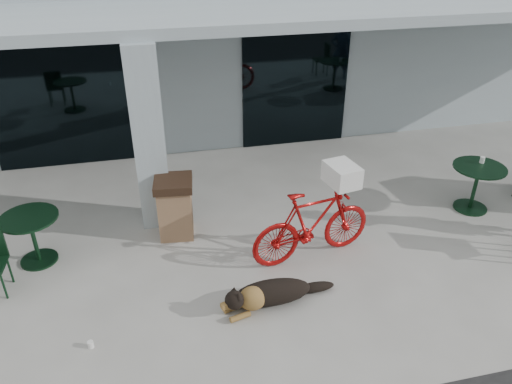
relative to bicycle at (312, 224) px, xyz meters
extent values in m
plane|color=#AEABA4|center=(-0.80, -0.69, -0.61)|extent=(80.00, 80.00, 0.00)
cube|color=#9FAFB4|center=(-0.80, 7.81, 1.64)|extent=(22.00, 7.00, 4.50)
cube|color=black|center=(-4.00, 4.29, 0.74)|extent=(2.80, 0.06, 2.70)
cube|color=black|center=(1.00, 4.29, 0.74)|extent=(2.40, 0.06, 2.70)
cube|color=#9FAFB4|center=(-2.30, 1.61, 0.95)|extent=(0.50, 0.50, 3.12)
cube|color=#9FAFB4|center=(-0.80, 2.91, 2.60)|extent=(22.00, 2.80, 0.18)
imported|color=#9E0D0C|center=(0.00, 0.00, 0.00)|extent=(2.09, 0.93, 1.21)
cube|color=white|center=(0.44, 0.08, 0.77)|extent=(0.49, 0.60, 0.32)
cylinder|color=white|center=(-3.30, -1.18, -0.56)|extent=(0.10, 0.10, 0.10)
cylinder|color=white|center=(3.44, 0.85, 0.31)|extent=(0.10, 0.10, 0.11)
camera|label=1|loc=(-2.28, -6.02, 4.23)|focal=35.00mm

